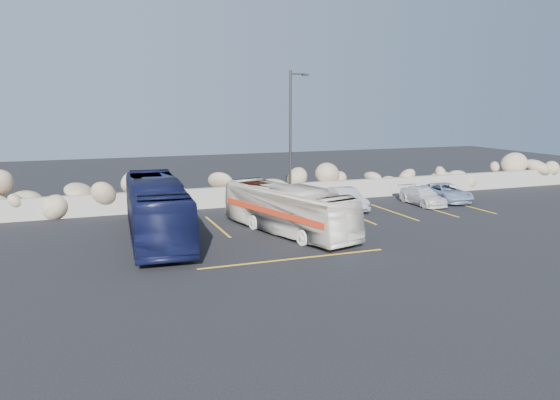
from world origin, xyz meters
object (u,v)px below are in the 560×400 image
object	(u,v)px
lamppost	(291,137)
vintage_bus	(288,209)
car_d	(446,192)
tour_coach	(156,209)
car_b	(345,199)
car_c	(423,196)

from	to	relation	value
lamppost	vintage_bus	bearing A→B (deg)	-113.42
vintage_bus	car_d	size ratio (longest dim) A/B	2.06
vintage_bus	car_d	bearing A→B (deg)	3.74
vintage_bus	tour_coach	bearing A→B (deg)	154.27
lamppost	vintage_bus	world-z (taller)	lamppost
tour_coach	car_d	world-z (taller)	tour_coach
vintage_bus	car_b	world-z (taller)	vintage_bus
car_b	car_d	distance (m)	7.28
tour_coach	car_c	world-z (taller)	tour_coach
car_c	car_b	bearing A→B (deg)	177.64
car_c	car_d	bearing A→B (deg)	13.45
car_d	vintage_bus	bearing A→B (deg)	-155.95
car_d	car_c	bearing A→B (deg)	-162.96
lamppost	car_c	xyz separation A→B (m)	(8.29, -1.12, -3.76)
car_c	tour_coach	bearing A→B (deg)	-168.96
tour_coach	car_c	xyz separation A→B (m)	(16.57, 2.98, -0.87)
vintage_bus	tour_coach	xyz separation A→B (m)	(-6.05, 1.05, 0.24)
tour_coach	car_d	bearing A→B (deg)	14.13
tour_coach	car_c	size ratio (longest dim) A/B	2.73
tour_coach	car_c	bearing A→B (deg)	13.86
lamppost	car_d	bearing A→B (deg)	-3.61
tour_coach	car_b	bearing A→B (deg)	19.68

